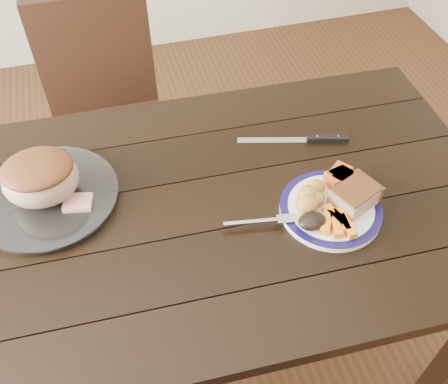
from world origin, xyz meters
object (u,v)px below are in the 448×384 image
object	(u,v)px
pork_slice	(355,197)
fork	(265,221)
dinner_plate	(330,209)
carving_knife	(314,139)
serving_platter	(48,198)
chair_far	(107,111)
dining_table	(194,228)
roast_joint	(41,179)

from	to	relation	value
pork_slice	fork	bearing A→B (deg)	178.55
dinner_plate	carving_knife	xyz separation A→B (m)	(0.06, 0.26, -0.00)
serving_platter	carving_knife	xyz separation A→B (m)	(0.75, 0.03, -0.00)
chair_far	dinner_plate	size ratio (longest dim) A/B	3.61
dining_table	carving_knife	xyz separation A→B (m)	(0.40, 0.15, 0.10)
chair_far	pork_slice	bearing A→B (deg)	123.38
chair_far	fork	xyz separation A→B (m)	(0.32, -0.85, 0.25)
fork	chair_far	bearing A→B (deg)	120.36
chair_far	fork	world-z (taller)	chair_far
dining_table	chair_far	world-z (taller)	chair_far
carving_knife	chair_far	bearing A→B (deg)	149.00
fork	carving_knife	size ratio (longest dim) A/B	0.57
carving_knife	fork	bearing A→B (deg)	-117.33
roast_joint	carving_knife	xyz separation A→B (m)	(0.75, 0.03, -0.07)
roast_joint	pork_slice	bearing A→B (deg)	-17.90
dining_table	dinner_plate	size ratio (longest dim) A/B	6.35
serving_platter	dinner_plate	bearing A→B (deg)	-18.93
pork_slice	roast_joint	bearing A→B (deg)	162.10
dining_table	pork_slice	distance (m)	0.43
fork	serving_platter	bearing A→B (deg)	164.83
dinner_plate	serving_platter	xyz separation A→B (m)	(-0.68, 0.23, 0.00)
dining_table	carving_knife	distance (m)	0.43
chair_far	roast_joint	bearing A→B (deg)	73.64
dining_table	roast_joint	bearing A→B (deg)	160.98
fork	pork_slice	bearing A→B (deg)	8.03
dining_table	dinner_plate	bearing A→B (deg)	-18.85
pork_slice	dining_table	bearing A→B (deg)	163.12
pork_slice	dinner_plate	bearing A→B (deg)	175.24
dining_table	carving_knife	bearing A→B (deg)	20.20
dining_table	chair_far	size ratio (longest dim) A/B	1.76
fork	roast_joint	distance (m)	0.56
serving_platter	dining_table	bearing A→B (deg)	-19.02
chair_far	serving_platter	world-z (taller)	chair_far
dining_table	dinner_plate	distance (m)	0.37
dining_table	fork	world-z (taller)	fork
serving_platter	fork	world-z (taller)	fork
dinner_plate	roast_joint	world-z (taller)	roast_joint
dining_table	pork_slice	bearing A→B (deg)	-16.88
pork_slice	carving_knife	bearing A→B (deg)	88.52
dining_table	serving_platter	xyz separation A→B (m)	(-0.35, 0.12, 0.10)
dining_table	roast_joint	xyz separation A→B (m)	(-0.35, 0.12, 0.17)
dinner_plate	pork_slice	xyz separation A→B (m)	(0.06, -0.00, 0.04)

